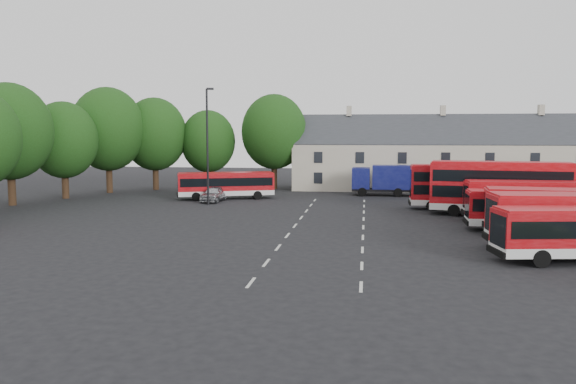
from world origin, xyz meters
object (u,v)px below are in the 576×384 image
at_px(box_truck, 388,179).
at_px(lamppost, 208,143).
at_px(silver_car, 214,194).
at_px(bus_dd_south, 499,185).

xyz_separation_m(box_truck, lamppost, (-17.29, -10.26, 4.03)).
distance_m(silver_car, lamppost, 5.75).
bearing_deg(silver_car, lamppost, -82.47).
bearing_deg(lamppost, silver_car, 94.51).
xyz_separation_m(bus_dd_south, box_truck, (-8.41, 14.21, -0.70)).
bearing_deg(bus_dd_south, lamppost, 179.81).
relative_size(bus_dd_south, box_truck, 1.47).
height_order(box_truck, lamppost, lamppost).
xyz_separation_m(bus_dd_south, silver_car, (-25.90, 6.53, -1.80)).
height_order(box_truck, silver_car, box_truck).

